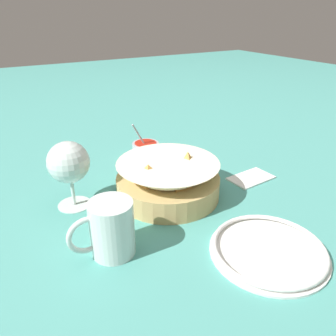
# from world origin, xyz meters

# --- Properties ---
(ground_plane) EXTENTS (4.00, 4.00, 0.00)m
(ground_plane) POSITION_xyz_m (0.00, 0.00, 0.00)
(ground_plane) COLOR teal
(food_basket) EXTENTS (0.22, 0.22, 0.10)m
(food_basket) POSITION_xyz_m (-0.02, 0.04, 0.04)
(food_basket) COLOR tan
(food_basket) RESTS_ON ground_plane
(sauce_cup) EXTENTS (0.07, 0.07, 0.10)m
(sauce_cup) POSITION_xyz_m (-0.07, -0.17, 0.02)
(sauce_cup) COLOR #B7B7BC
(sauce_cup) RESTS_ON ground_plane
(wine_glass) EXTENTS (0.08, 0.08, 0.14)m
(wine_glass) POSITION_xyz_m (0.17, -0.03, 0.09)
(wine_glass) COLOR silver
(wine_glass) RESTS_ON ground_plane
(beer_mug) EXTENTS (0.11, 0.07, 0.10)m
(beer_mug) POSITION_xyz_m (0.16, 0.15, 0.05)
(beer_mug) COLOR silver
(beer_mug) RESTS_ON ground_plane
(side_plate) EXTENTS (0.20, 0.20, 0.01)m
(side_plate) POSITION_xyz_m (-0.07, 0.29, 0.01)
(side_plate) COLOR white
(side_plate) RESTS_ON ground_plane
(napkin) EXTENTS (0.11, 0.07, 0.01)m
(napkin) POSITION_xyz_m (-0.23, 0.07, 0.00)
(napkin) COLOR white
(napkin) RESTS_ON ground_plane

